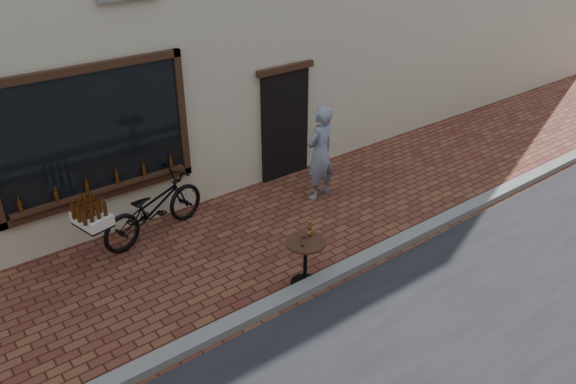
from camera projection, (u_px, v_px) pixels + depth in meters
ground at (324, 293)px, 8.27m from camera, size 90.00×90.00×0.00m
kerb at (316, 283)px, 8.38m from camera, size 90.00×0.25×0.12m
cargo_bicycle at (151, 208)px, 9.40m from camera, size 2.44×1.15×1.14m
bistro_table at (306, 254)px, 8.21m from camera, size 0.60×0.60×1.02m
pedestrian at (320, 153)px, 10.45m from camera, size 0.73×0.55×1.83m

